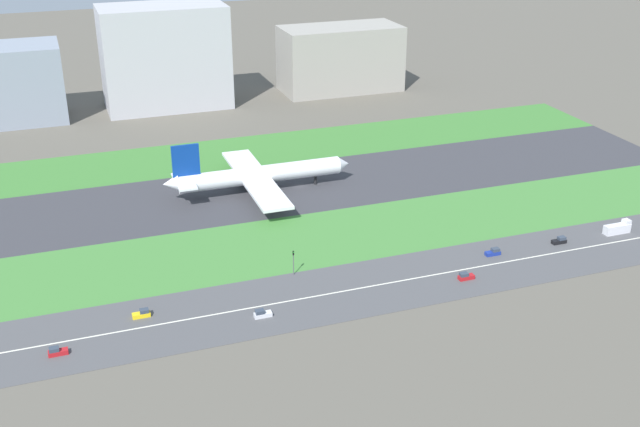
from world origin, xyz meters
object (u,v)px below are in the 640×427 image
at_px(office_tower, 340,59).
at_px(fuel_tank_west, 146,66).
at_px(car_5, 560,241).
at_px(car_4, 57,352).
at_px(truck_0, 618,228).
at_px(car_2, 142,314).
at_px(hangar_building, 165,57).
at_px(car_3, 262,314).
at_px(traffic_light, 293,261).
at_px(car_0, 466,276).
at_px(car_1, 493,252).
at_px(terminal_building, 17,83).
at_px(airliner, 256,175).

relative_size(office_tower, fuel_tank_west, 2.32).
bearing_deg(car_5, car_4, -175.98).
height_order(truck_0, car_2, truck_0).
bearing_deg(car_2, hangar_building, 78.44).
relative_size(truck_0, car_3, 1.91).
bearing_deg(traffic_light, car_0, -22.77).
bearing_deg(car_1, terminal_building, 124.68).
bearing_deg(airliner, hangar_building, 95.36).
relative_size(truck_0, terminal_building, 0.22).
bearing_deg(traffic_light, car_2, -169.20).
bearing_deg(traffic_light, car_1, -7.92).
relative_size(car_2, traffic_light, 0.61).
bearing_deg(car_3, office_tower, -116.14).
height_order(car_5, car_0, same).
xyz_separation_m(truck_0, terminal_building, (-168.94, 182.00, 14.69)).
bearing_deg(car_0, car_5, -164.88).
bearing_deg(car_4, fuel_tank_west, -102.96).
distance_m(car_4, office_tower, 239.64).
bearing_deg(car_4, office_tower, -126.61).
bearing_deg(car_5, truck_0, -0.00).
height_order(car_5, terminal_building, terminal_building).
distance_m(car_0, traffic_light, 46.61).
distance_m(car_1, car_3, 72.16).
bearing_deg(car_3, car_4, 0.00).
xyz_separation_m(car_2, terminal_building, (-26.56, 182.00, 15.43)).
height_order(airliner, truck_0, airliner).
bearing_deg(fuel_tank_west, hangar_building, -85.92).
bearing_deg(car_3, hangar_building, -92.77).
distance_m(airliner, truck_0, 116.49).
height_order(car_3, hangar_building, hangar_building).
bearing_deg(truck_0, car_5, 180.00).
bearing_deg(car_4, car_1, -175.23).
bearing_deg(car_0, car_4, 0.00).
relative_size(airliner, terminal_building, 1.72).
relative_size(car_2, hangar_building, 0.08).
relative_size(airliner, car_5, 14.77).
bearing_deg(truck_0, car_0, -170.15).
xyz_separation_m(car_2, traffic_light, (41.89, 7.99, 3.37)).
distance_m(car_1, car_4, 120.33).
xyz_separation_m(car_3, car_0, (56.84, 0.00, 0.00)).
relative_size(car_3, car_0, 1.00).
bearing_deg(car_4, traffic_light, -163.92).
xyz_separation_m(truck_0, car_4, (-162.91, -10.00, -0.75)).
distance_m(car_1, office_tower, 184.00).
distance_m(car_3, traffic_light, 23.03).
bearing_deg(airliner, car_2, -125.17).
relative_size(car_5, car_2, 1.00).
xyz_separation_m(airliner, car_0, (36.85, -78.00, -5.31)).
height_order(car_3, traffic_light, traffic_light).
xyz_separation_m(car_5, hangar_building, (-84.54, 182.00, 21.98)).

